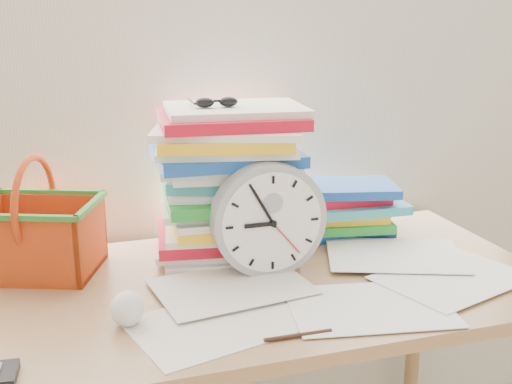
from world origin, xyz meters
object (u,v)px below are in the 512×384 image
object	(u,v)px
desk	(244,312)
basket	(36,216)
clock	(269,219)
book_stack	(348,209)
paper_stack	(231,182)

from	to	relation	value
desk	basket	bearing A→B (deg)	154.77
clock	book_stack	xyz separation A→B (m)	(0.30, 0.20, -0.06)
clock	paper_stack	bearing A→B (deg)	106.20
paper_stack	basket	xyz separation A→B (m)	(-0.46, 0.02, -0.05)
clock	basket	world-z (taller)	basket
clock	book_stack	size ratio (longest dim) A/B	0.96
book_stack	basket	size ratio (longest dim) A/B	1.02
paper_stack	basket	bearing A→B (deg)	177.73
desk	clock	size ratio (longest dim) A/B	5.25
basket	desk	bearing A→B (deg)	-3.88
book_stack	basket	bearing A→B (deg)	-178.32
paper_stack	book_stack	world-z (taller)	paper_stack
clock	book_stack	world-z (taller)	clock
clock	book_stack	bearing A→B (deg)	33.77
desk	clock	xyz separation A→B (m)	(0.07, 0.03, 0.21)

